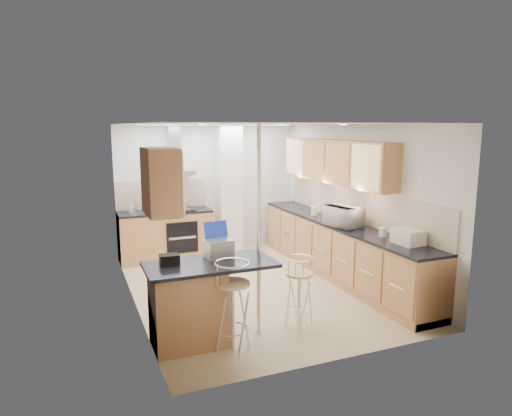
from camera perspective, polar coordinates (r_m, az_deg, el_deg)
name	(u,v)px	position (r m, az deg, el deg)	size (l,w,h in m)	color
ground	(254,287)	(7.18, -0.21, -9.90)	(4.80, 4.80, 0.00)	#CFBB8A
room_shell	(264,185)	(7.27, 1.04, 2.88)	(3.64, 4.84, 2.51)	silver
right_counter	(338,249)	(7.70, 10.23, -5.07)	(0.63, 4.40, 0.92)	tan
back_counter	(165,235)	(8.73, -11.25, -3.29)	(1.70, 0.63, 0.92)	tan
peninsula	(211,302)	(5.38, -5.65, -11.57)	(1.47, 0.72, 0.94)	tan
microwave	(344,216)	(7.24, 10.92, -1.03)	(0.58, 0.39, 0.32)	white
laptop	(219,249)	(5.40, -4.69, -5.07)	(0.31, 0.23, 0.21)	#94979B
bag	(170,260)	(5.21, -10.75, -6.36)	(0.21, 0.16, 0.12)	black
bar_stool_near	(232,306)	(5.17, -2.96, -12.08)	(0.42, 0.42, 1.02)	tan
bar_stool_end	(299,291)	(5.80, 5.42, -10.29)	(0.36, 0.36, 0.89)	tan
jar_a	(320,208)	(8.40, 8.02, 0.05)	(0.12, 0.12, 0.16)	white
jar_b	(314,211)	(8.09, 7.31, -0.32)	(0.11, 0.11, 0.16)	white
jar_c	(355,221)	(7.28, 12.28, -1.55)	(0.14, 0.14, 0.19)	#B0AD8D
jar_d	(383,232)	(6.73, 15.55, -2.91)	(0.10, 0.10, 0.13)	white
bread_bin	(408,237)	(6.40, 18.49, -3.43)	(0.30, 0.37, 0.20)	white
kettle	(132,207)	(8.51, -15.21, 0.09)	(0.16, 0.16, 0.22)	silver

